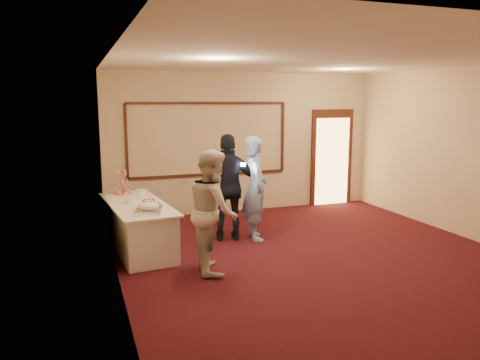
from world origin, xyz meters
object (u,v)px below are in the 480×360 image
(buffet_table, at_px, (138,226))
(woman, at_px, (213,211))
(plate_stack_b, at_px, (141,194))
(tart, at_px, (153,205))
(man, at_px, (255,188))
(cupcake_stand, at_px, (122,184))
(guest, at_px, (229,188))
(plate_stack_a, at_px, (131,199))
(pavlova_tray, at_px, (149,207))

(buffet_table, distance_m, woman, 1.66)
(plate_stack_b, distance_m, tart, 0.67)
(man, distance_m, woman, 1.66)
(cupcake_stand, bearing_deg, plate_stack_b, -63.78)
(buffet_table, relative_size, tart, 9.15)
(tart, xyz_separation_m, guest, (1.36, 0.33, 0.13))
(plate_stack_a, xyz_separation_m, man, (2.10, -0.10, 0.06))
(plate_stack_a, bearing_deg, guest, 0.35)
(buffet_table, relative_size, pavlova_tray, 4.02)
(tart, relative_size, guest, 0.13)
(buffet_table, height_order, woman, woman)
(plate_stack_b, bearing_deg, buffet_table, -107.94)
(plate_stack_b, relative_size, tart, 0.74)
(plate_stack_b, height_order, man, man)
(pavlova_tray, xyz_separation_m, cupcake_stand, (-0.23, 1.59, 0.09))
(plate_stack_a, relative_size, guest, 0.09)
(cupcake_stand, bearing_deg, buffet_table, -80.92)
(pavlova_tray, height_order, tart, pavlova_tray)
(cupcake_stand, relative_size, plate_stack_b, 2.61)
(plate_stack_a, xyz_separation_m, tart, (0.30, -0.32, -0.05))
(plate_stack_a, bearing_deg, pavlova_tray, -76.27)
(pavlova_tray, xyz_separation_m, plate_stack_a, (-0.18, 0.73, -0.01))
(plate_stack_b, height_order, guest, guest)
(man, height_order, guest, guest)
(plate_stack_a, height_order, plate_stack_b, plate_stack_b)
(plate_stack_b, xyz_separation_m, guest, (1.46, -0.32, 0.08))
(cupcake_stand, bearing_deg, guest, -26.19)
(tart, bearing_deg, guest, 13.75)
(cupcake_stand, bearing_deg, plate_stack_a, -86.78)
(man, bearing_deg, plate_stack_a, 94.01)
(cupcake_stand, height_order, man, man)
(cupcake_stand, relative_size, plate_stack_a, 2.79)
(buffet_table, bearing_deg, guest, 1.23)
(pavlova_tray, relative_size, plate_stack_b, 3.09)
(cupcake_stand, xyz_separation_m, plate_stack_a, (0.05, -0.85, -0.10))
(guest, bearing_deg, tart, 28.05)
(cupcake_stand, bearing_deg, woman, -64.58)
(cupcake_stand, xyz_separation_m, guest, (1.71, -0.84, -0.02))
(cupcake_stand, height_order, woman, woman)
(pavlova_tray, bearing_deg, plate_stack_a, 103.73)
(pavlova_tray, xyz_separation_m, woman, (0.81, -0.60, 0.02))
(pavlova_tray, height_order, guest, guest)
(buffet_table, bearing_deg, plate_stack_b, 72.06)
(plate_stack_b, relative_size, woman, 0.11)
(woman, bearing_deg, plate_stack_a, 43.58)
(pavlova_tray, distance_m, tart, 0.43)
(pavlova_tray, xyz_separation_m, tart, (0.12, 0.41, -0.06))
(buffet_table, relative_size, man, 1.26)
(plate_stack_a, height_order, tart, plate_stack_a)
(cupcake_stand, height_order, tart, cupcake_stand)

